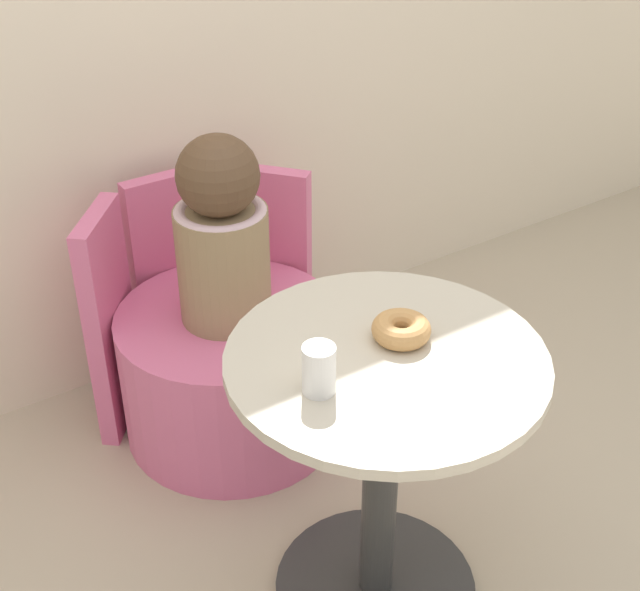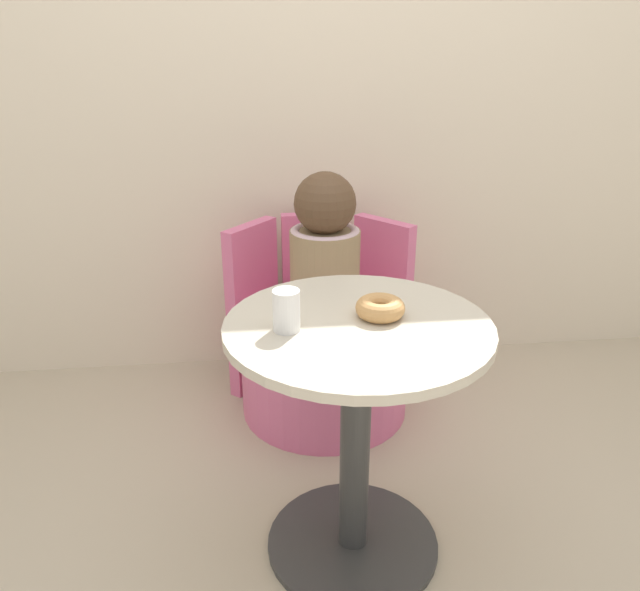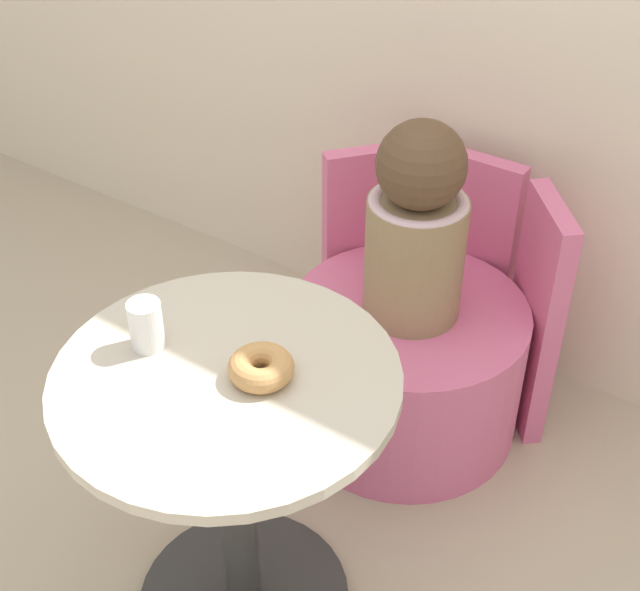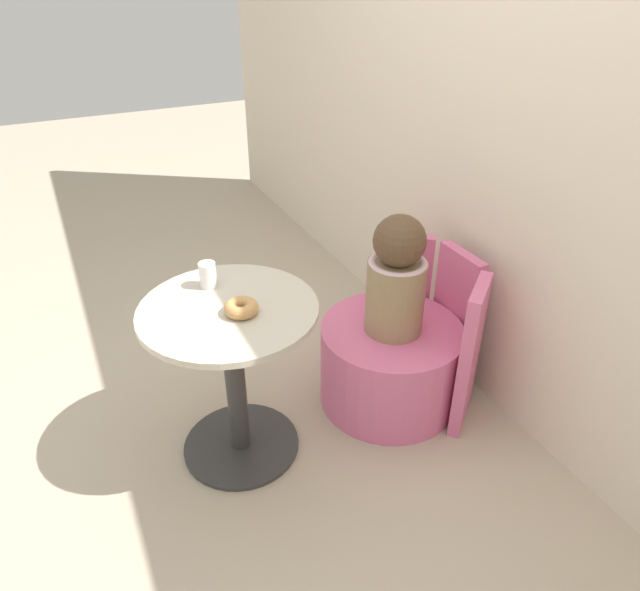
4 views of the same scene
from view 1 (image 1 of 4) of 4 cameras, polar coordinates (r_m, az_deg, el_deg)
The scene contains 7 objects.
ground_plane at distance 2.25m, azimuth 4.31°, elevation -17.33°, with size 12.00×12.00×0.00m, color #B7A88E.
round_table at distance 1.89m, azimuth 4.00°, elevation -9.43°, with size 0.64×0.64×0.68m.
tub_chair at distance 2.52m, azimuth -5.72°, elevation -4.89°, with size 0.61×0.61×0.38m.
booth_backrest at distance 2.63m, azimuth -8.52°, elevation 0.41°, with size 0.71×0.26×0.67m.
child_figure at distance 2.28m, azimuth -6.31°, elevation 3.88°, with size 0.24×0.24×0.52m.
donut at distance 1.78m, azimuth 5.22°, elevation -2.17°, with size 0.12×0.12×0.05m.
cup at distance 1.63m, azimuth -0.07°, elevation -4.75°, with size 0.06×0.06×0.10m.
Camera 1 is at (-0.93, -1.12, 1.72)m, focal length 50.00 mm.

